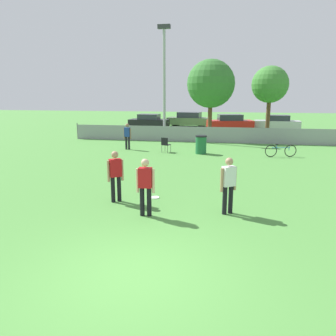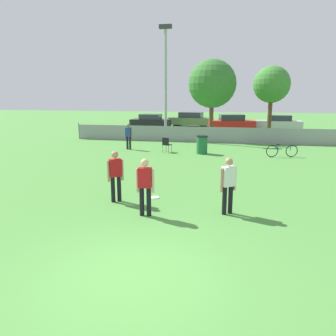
# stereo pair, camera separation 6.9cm
# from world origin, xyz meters

# --- Properties ---
(ground_plane) EXTENTS (120.00, 120.00, 0.00)m
(ground_plane) POSITION_xyz_m (0.00, 0.00, 0.00)
(ground_plane) COLOR #4C8C3D
(fence_backline) EXTENTS (19.85, 0.07, 1.21)m
(fence_backline) POSITION_xyz_m (0.00, 18.00, 0.55)
(fence_backline) COLOR gray
(fence_backline) RESTS_ON ground_plane
(light_pole) EXTENTS (0.90, 0.36, 8.18)m
(light_pole) POSITION_xyz_m (-3.28, 18.94, 4.84)
(light_pole) COLOR #9E9EA3
(light_pole) RESTS_ON ground_plane
(tree_near_pole) EXTENTS (3.62, 3.62, 5.95)m
(tree_near_pole) POSITION_xyz_m (0.03, 20.33, 4.12)
(tree_near_pole) COLOR brown
(tree_near_pole) RESTS_ON ground_plane
(tree_far_right) EXTENTS (2.82, 2.82, 5.51)m
(tree_far_right) POSITION_xyz_m (4.50, 21.73, 4.07)
(tree_far_right) COLOR brown
(tree_far_right) RESTS_ON ground_plane
(player_thrower_red) EXTENTS (0.52, 0.24, 1.63)m
(player_thrower_red) POSITION_xyz_m (-0.56, 3.09, 0.93)
(player_thrower_red) COLOR black
(player_thrower_red) RESTS_ON ground_plane
(player_defender_red) EXTENTS (0.44, 0.39, 1.63)m
(player_defender_red) POSITION_xyz_m (-1.79, 4.11, 0.93)
(player_defender_red) COLOR black
(player_defender_red) RESTS_ON ground_plane
(player_receiver_white) EXTENTS (0.44, 0.39, 1.63)m
(player_receiver_white) POSITION_xyz_m (1.69, 3.69, 0.93)
(player_receiver_white) COLOR black
(player_receiver_white) RESTS_ON ground_plane
(spectator_in_blue) EXTENTS (0.50, 0.27, 1.61)m
(spectator_in_blue) POSITION_xyz_m (-4.58, 13.94, 0.91)
(spectator_in_blue) COLOR black
(spectator_in_blue) RESTS_ON ground_plane
(frisbee_disc) EXTENTS (0.29, 0.29, 0.03)m
(frisbee_disc) POSITION_xyz_m (-0.67, 4.72, 0.01)
(frisbee_disc) COLOR white
(frisbee_disc) RESTS_ON ground_plane
(folding_chair_sideline) EXTENTS (0.55, 0.55, 0.88)m
(folding_chair_sideline) POSITION_xyz_m (-2.05, 13.32, 0.52)
(folding_chair_sideline) COLOR #333338
(folding_chair_sideline) RESTS_ON ground_plane
(bicycle_sideline) EXTENTS (1.71, 0.54, 0.71)m
(bicycle_sideline) POSITION_xyz_m (4.40, 13.14, 0.35)
(bicycle_sideline) COLOR black
(bicycle_sideline) RESTS_ON ground_plane
(trash_bin) EXTENTS (0.65, 0.65, 1.05)m
(trash_bin) POSITION_xyz_m (0.03, 13.32, 0.53)
(trash_bin) COLOR #1E6638
(trash_bin) RESTS_ON ground_plane
(parked_car_dark) EXTENTS (3.96, 1.94, 1.41)m
(parked_car_dark) POSITION_xyz_m (-6.55, 27.17, 0.68)
(parked_car_dark) COLOR black
(parked_car_dark) RESTS_ON ground_plane
(parked_car_olive) EXTENTS (4.76, 2.28, 1.51)m
(parked_car_olive) POSITION_xyz_m (-2.77, 29.79, 0.72)
(parked_car_olive) COLOR black
(parked_car_olive) RESTS_ON ground_plane
(parked_car_red) EXTENTS (4.57, 2.66, 1.49)m
(parked_car_red) POSITION_xyz_m (1.53, 26.83, 0.71)
(parked_car_red) COLOR black
(parked_car_red) RESTS_ON ground_plane
(parked_car_silver) EXTENTS (4.29, 1.94, 1.41)m
(parked_car_silver) POSITION_xyz_m (6.02, 27.91, 0.68)
(parked_car_silver) COLOR black
(parked_car_silver) RESTS_ON ground_plane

